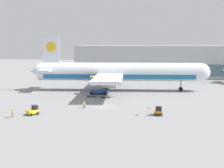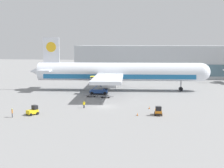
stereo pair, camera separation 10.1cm
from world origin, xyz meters
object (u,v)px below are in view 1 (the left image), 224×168
ground_crew_far (12,112)px  traffic_cone_far (137,114)px  traffic_cone_near (149,108)px  baggage_tug_foreground (33,111)px  baggage_dolly_lead (91,96)px  baggage_tug_mid (158,111)px  ground_crew_near (84,104)px  airplane_main (117,72)px  scissor_lift_loader (99,87)px  baggage_dolly_second (106,96)px

ground_crew_far → traffic_cone_far: 26.09m
traffic_cone_near → baggage_tug_foreground: bearing=-158.4°
baggage_tug_foreground → baggage_dolly_lead: size_ratio=0.76×
ground_crew_far → traffic_cone_near: ground_crew_far is taller
baggage_tug_mid → ground_crew_near: size_ratio=1.49×
ground_crew_near → traffic_cone_near: ground_crew_near is taller
ground_crew_far → traffic_cone_near: (27.83, 12.55, -0.81)m
airplane_main → traffic_cone_near: airplane_main is taller
baggage_dolly_lead → traffic_cone_far: (14.48, -21.04, -0.09)m
baggage_tug_mid → traffic_cone_far: baggage_tug_mid is taller
baggage_dolly_lead → baggage_tug_mid: bearing=-46.9°
scissor_lift_loader → baggage_tug_foreground: scissor_lift_loader is taller
traffic_cone_near → traffic_cone_far: size_ratio=0.98×
baggage_dolly_second → traffic_cone_far: size_ratio=6.02×
airplane_main → traffic_cone_far: 35.63m
airplane_main → baggage_dolly_second: size_ratio=15.69×
baggage_tug_foreground → ground_crew_far: size_ratio=1.52×
baggage_dolly_lead → ground_crew_near: (1.52, -15.24, 0.58)m
traffic_cone_far → ground_crew_near: bearing=155.9°
baggage_dolly_second → ground_crew_near: (-2.76, -14.37, 0.58)m
scissor_lift_loader → ground_crew_near: size_ratio=3.26×
airplane_main → baggage_tug_mid: (13.32, -33.11, -4.96)m
scissor_lift_loader → baggage_dolly_lead: scissor_lift_loader is taller
scissor_lift_loader → ground_crew_far: size_ratio=2.94×
baggage_dolly_second → traffic_cone_near: bearing=-46.1°
baggage_tug_mid → baggage_tug_foreground: bearing=-84.3°
ground_crew_near → ground_crew_far: (-12.56, -11.13, 0.13)m
baggage_tug_foreground → scissor_lift_loader: bearing=16.7°
baggage_dolly_lead → traffic_cone_far: traffic_cone_far is taller
baggage_dolly_second → baggage_dolly_lead: bearing=168.4°
baggage_dolly_lead → ground_crew_far: (-11.04, -26.38, 0.71)m
airplane_main → traffic_cone_far: (8.93, -34.05, -5.54)m
scissor_lift_loader → baggage_dolly_lead: (-1.15, -5.28, -1.65)m
baggage_tug_foreground → baggage_dolly_second: (11.99, 22.65, -0.49)m
scissor_lift_loader → baggage_dolly_lead: 5.65m
baggage_dolly_lead → ground_crew_near: size_ratio=2.21×
scissor_lift_loader → baggage_tug_foreground: 30.15m
airplane_main → baggage_dolly_lead: 15.15m
baggage_dolly_second → traffic_cone_near: 18.01m
baggage_tug_foreground → ground_crew_far: 4.40m
baggage_dolly_lead → baggage_dolly_second: 4.37m
baggage_dolly_second → ground_crew_far: size_ratio=2.00×
ground_crew_near → baggage_tug_mid: bearing=-50.0°
ground_crew_far → traffic_cone_far: size_ratio=3.01×
traffic_cone_far → baggage_tug_mid: bearing=12.0°
traffic_cone_near → traffic_cone_far: bearing=-107.7°
baggage_tug_foreground → traffic_cone_near: baggage_tug_foreground is taller
baggage_tug_mid → baggage_dolly_second: 24.15m
traffic_cone_far → ground_crew_far: bearing=-168.2°
baggage_tug_foreground → baggage_tug_mid: same height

